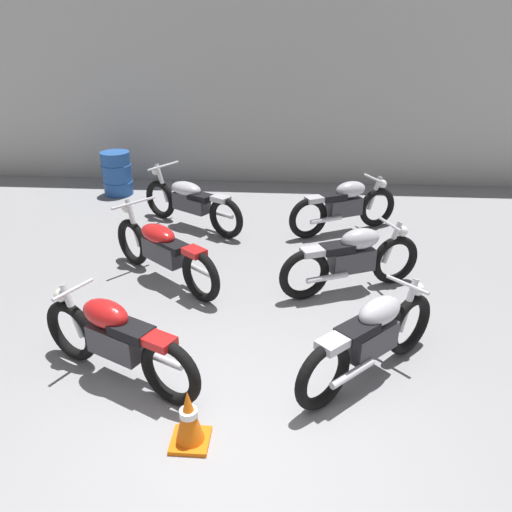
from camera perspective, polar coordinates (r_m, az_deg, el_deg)
ground_plane at (r=4.52m, az=-2.66°, el=-20.86°), size 60.00×60.00×0.00m
back_wall at (r=10.90m, az=2.08°, el=17.51°), size 12.56×0.24×3.60m
motorcycle_left_row_0 at (r=5.12m, az=-15.30°, el=-8.88°), size 1.81×0.99×0.88m
motorcycle_left_row_1 at (r=6.87m, az=-10.27°, el=0.70°), size 1.73×1.49×0.97m
motorcycle_left_row_2 at (r=8.62m, az=-7.26°, el=6.03°), size 1.88×1.27×0.97m
motorcycle_right_row_0 at (r=5.09m, az=12.68°, el=-8.78°), size 1.48×1.46×0.88m
motorcycle_right_row_1 at (r=6.61m, az=10.65°, el=-0.25°), size 1.85×0.89×0.88m
motorcycle_right_row_2 at (r=8.47m, az=9.81°, el=5.56°), size 1.80×1.00×0.88m
oil_drum at (r=10.59m, az=-15.17°, el=8.84°), size 0.59×0.59×0.85m
traffic_cone at (r=4.44m, az=-7.45°, el=-17.43°), size 0.32×0.32×0.54m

